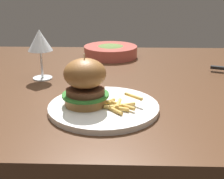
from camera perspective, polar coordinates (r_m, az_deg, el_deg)
dining_table at (r=1.04m, az=3.39°, el=-2.07°), size 1.46×0.99×0.74m
main_plate at (r=0.78m, az=-1.54°, el=-3.28°), size 0.28×0.28×0.01m
burger_sandwich at (r=0.77m, az=-4.93°, el=1.37°), size 0.12×0.12×0.13m
fries_pile at (r=0.76m, az=1.22°, el=-2.76°), size 0.12×0.10×0.03m
wine_glass at (r=1.02m, az=-13.08°, el=8.48°), size 0.08×0.08×0.16m
soup_bowl at (r=1.31m, az=-0.26°, el=7.07°), size 0.22×0.22×0.05m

